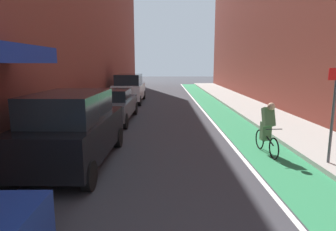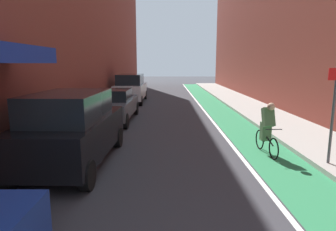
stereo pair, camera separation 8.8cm
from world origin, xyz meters
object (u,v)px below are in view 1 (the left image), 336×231
at_px(parked_suv_black, 73,128).
at_px(street_sign_post, 334,105).
at_px(parked_sedan_gray, 113,105).
at_px(cyclist_mid, 267,128).
at_px(parked_suv_white, 129,88).

height_order(parked_suv_black, street_sign_post, street_sign_post).
bearing_deg(parked_sedan_gray, parked_suv_black, -90.01).
bearing_deg(cyclist_mid, parked_suv_white, 114.83).
height_order(parked_sedan_gray, parked_suv_white, parked_suv_white).
distance_m(parked_suv_black, cyclist_mid, 5.61).
relative_size(parked_sedan_gray, parked_suv_white, 0.98).
height_order(parked_suv_white, street_sign_post, street_sign_post).
height_order(parked_suv_white, cyclist_mid, parked_suv_white).
distance_m(cyclist_mid, street_sign_post, 1.94).
bearing_deg(parked_suv_black, cyclist_mid, 9.32).
bearing_deg(street_sign_post, parked_sedan_gray, 136.54).
xyz_separation_m(parked_sedan_gray, street_sign_post, (6.75, -6.40, 0.88)).
bearing_deg(cyclist_mid, street_sign_post, -45.15).
bearing_deg(parked_sedan_gray, parked_suv_white, 90.00).
distance_m(parked_suv_black, parked_suv_white, 12.86).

